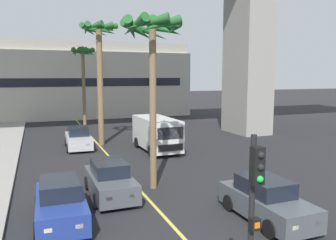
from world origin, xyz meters
The scene contains 11 objects.
lane_stripe_center centered at (0.00, 24.00, 0.00)m, with size 0.14×56.00×0.01m, color #DBCC4C.
pier_building_backdrop centered at (0.00, 48.90, 4.64)m, with size 29.87×8.04×9.40m.
car_queue_front centered at (-1.59, 28.42, 0.72)m, with size 1.93×4.15×1.56m.
car_queue_second centered at (3.46, 12.83, 0.72)m, with size 1.88×4.12×1.56m.
car_queue_third centered at (-3.70, 15.35, 0.72)m, with size 1.90×4.13×1.56m.
car_queue_fourth centered at (-1.46, 17.44, 0.72)m, with size 1.86×4.11×1.56m.
delivery_van centered at (3.52, 25.54, 1.29)m, with size 2.25×5.29×2.36m.
traffic_light_median_near centered at (-0.37, 8.17, 2.71)m, with size 0.24×0.37×4.20m.
palm_tree_near_median centered at (0.38, 39.68, 6.83)m, with size 2.62×2.58×8.31m.
palm_tree_mid_median centered at (0.20, 29.01, 7.22)m, with size 2.91×2.93×9.32m.
palm_tree_far_median centered at (0.69, 17.82, 6.82)m, with size 3.01×3.01×8.08m.
Camera 1 is at (-4.37, 2.54, 5.36)m, focal length 37.12 mm.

